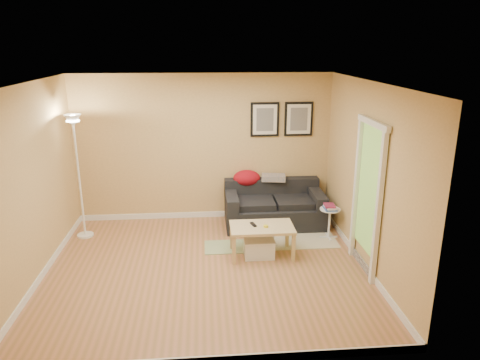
# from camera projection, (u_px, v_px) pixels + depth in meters

# --- Properties ---
(floor) EXTENTS (4.50, 4.50, 0.00)m
(floor) POSITION_uv_depth(u_px,v_px,m) (207.00, 269.00, 6.36)
(floor) COLOR #B1714B
(floor) RESTS_ON ground
(ceiling) EXTENTS (4.50, 4.50, 0.00)m
(ceiling) POSITION_uv_depth(u_px,v_px,m) (202.00, 83.00, 5.60)
(ceiling) COLOR white
(ceiling) RESTS_ON wall_back
(wall_back) EXTENTS (4.50, 0.00, 4.50)m
(wall_back) POSITION_uv_depth(u_px,v_px,m) (204.00, 148.00, 7.88)
(wall_back) COLOR tan
(wall_back) RESTS_ON ground
(wall_front) EXTENTS (4.50, 0.00, 4.50)m
(wall_front) POSITION_uv_depth(u_px,v_px,m) (206.00, 247.00, 4.07)
(wall_front) COLOR tan
(wall_front) RESTS_ON ground
(wall_left) EXTENTS (0.00, 4.00, 4.00)m
(wall_left) POSITION_uv_depth(u_px,v_px,m) (31.00, 186.00, 5.80)
(wall_left) COLOR tan
(wall_left) RESTS_ON ground
(wall_right) EXTENTS (0.00, 4.00, 4.00)m
(wall_right) POSITION_uv_depth(u_px,v_px,m) (368.00, 178.00, 6.16)
(wall_right) COLOR tan
(wall_right) RESTS_ON ground
(baseboard_back) EXTENTS (4.50, 0.02, 0.10)m
(baseboard_back) POSITION_uv_depth(u_px,v_px,m) (205.00, 214.00, 8.24)
(baseboard_back) COLOR white
(baseboard_back) RESTS_ON ground
(baseboard_front) EXTENTS (4.50, 0.02, 0.10)m
(baseboard_front) POSITION_uv_depth(u_px,v_px,m) (209.00, 360.00, 4.45)
(baseboard_front) COLOR white
(baseboard_front) RESTS_ON ground
(baseboard_left) EXTENTS (0.02, 4.00, 0.10)m
(baseboard_left) POSITION_uv_depth(u_px,v_px,m) (44.00, 272.00, 6.17)
(baseboard_left) COLOR white
(baseboard_left) RESTS_ON ground
(baseboard_right) EXTENTS (0.02, 4.00, 0.10)m
(baseboard_right) POSITION_uv_depth(u_px,v_px,m) (360.00, 259.00, 6.53)
(baseboard_right) COLOR white
(baseboard_right) RESTS_ON ground
(sofa) EXTENTS (1.70, 0.90, 0.75)m
(sofa) POSITION_uv_depth(u_px,v_px,m) (274.00, 205.00, 7.81)
(sofa) COLOR black
(sofa) RESTS_ON ground
(red_throw) EXTENTS (0.48, 0.36, 0.28)m
(red_throw) POSITION_uv_depth(u_px,v_px,m) (247.00, 178.00, 7.98)
(red_throw) COLOR #A30F23
(red_throw) RESTS_ON sofa
(plaid_throw) EXTENTS (0.45, 0.32, 0.10)m
(plaid_throw) POSITION_uv_depth(u_px,v_px,m) (273.00, 178.00, 7.97)
(plaid_throw) COLOR tan
(plaid_throw) RESTS_ON sofa
(framed_print_left) EXTENTS (0.50, 0.04, 0.60)m
(framed_print_left) POSITION_uv_depth(u_px,v_px,m) (265.00, 119.00, 7.80)
(framed_print_left) COLOR black
(framed_print_left) RESTS_ON wall_back
(framed_print_right) EXTENTS (0.50, 0.04, 0.60)m
(framed_print_right) POSITION_uv_depth(u_px,v_px,m) (299.00, 119.00, 7.85)
(framed_print_right) COLOR black
(framed_print_right) RESTS_ON wall_back
(area_rug) EXTENTS (1.25, 0.85, 0.01)m
(area_rug) POSITION_uv_depth(u_px,v_px,m) (296.00, 238.00, 7.35)
(area_rug) COLOR beige
(area_rug) RESTS_ON ground
(green_runner) EXTENTS (0.70, 0.50, 0.01)m
(green_runner) POSITION_uv_depth(u_px,v_px,m) (227.00, 247.00, 7.03)
(green_runner) COLOR #668C4C
(green_runner) RESTS_ON ground
(coffee_table) EXTENTS (1.04, 0.75, 0.47)m
(coffee_table) POSITION_uv_depth(u_px,v_px,m) (262.00, 241.00, 6.71)
(coffee_table) COLOR #CFB77E
(coffee_table) RESTS_ON ground
(remote_control) EXTENTS (0.09, 0.17, 0.02)m
(remote_control) POSITION_uv_depth(u_px,v_px,m) (253.00, 224.00, 6.68)
(remote_control) COLOR black
(remote_control) RESTS_ON coffee_table
(tape_roll) EXTENTS (0.07, 0.07, 0.03)m
(tape_roll) POSITION_uv_depth(u_px,v_px,m) (266.00, 226.00, 6.60)
(tape_roll) COLOR yellow
(tape_roll) RESTS_ON coffee_table
(storage_bin) EXTENTS (0.46, 0.34, 0.28)m
(storage_bin) POSITION_uv_depth(u_px,v_px,m) (259.00, 248.00, 6.69)
(storage_bin) COLOR white
(storage_bin) RESTS_ON ground
(side_table) EXTENTS (0.33, 0.33, 0.51)m
(side_table) POSITION_uv_depth(u_px,v_px,m) (329.00, 223.00, 7.30)
(side_table) COLOR white
(side_table) RESTS_ON ground
(book_stack) EXTENTS (0.19, 0.25, 0.08)m
(book_stack) POSITION_uv_depth(u_px,v_px,m) (330.00, 207.00, 7.20)
(book_stack) COLOR #35599F
(book_stack) RESTS_ON side_table
(floor_lamp) EXTENTS (0.26, 0.26, 2.04)m
(floor_lamp) POSITION_uv_depth(u_px,v_px,m) (79.00, 181.00, 7.16)
(floor_lamp) COLOR white
(floor_lamp) RESTS_ON ground
(doorway) EXTENTS (0.12, 1.01, 2.13)m
(doorway) POSITION_uv_depth(u_px,v_px,m) (366.00, 200.00, 6.09)
(doorway) COLOR white
(doorway) RESTS_ON ground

